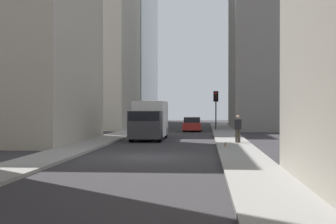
{
  "coord_description": "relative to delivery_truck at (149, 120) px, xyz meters",
  "views": [
    {
      "loc": [
        -22.9,
        -2.75,
        2.39
      ],
      "look_at": [
        8.65,
        -0.27,
        2.08
      ],
      "focal_mm": 51.49,
      "sensor_mm": 36.0,
      "label": 1
    }
  ],
  "objects": [
    {
      "name": "sidewalk_right",
      "position": [
        -12.31,
        3.1,
        -1.39
      ],
      "size": [
        90.0,
        2.2,
        0.14
      ],
      "primitive_type": "cube",
      "color": "gray",
      "rests_on": "ground_plane"
    },
    {
      "name": "ground_plane",
      "position": [
        -12.31,
        -1.4,
        -1.46
      ],
      "size": [
        135.0,
        135.0,
        0.0
      ],
      "primitive_type": "plane",
      "color": "#302D30"
    },
    {
      "name": "traffic_light_midblock",
      "position": [
        14.98,
        -5.2,
        1.58
      ],
      "size": [
        0.43,
        0.52,
        3.95
      ],
      "color": "black",
      "rests_on": "sidewalk_left"
    },
    {
      "name": "sidewalk_left",
      "position": [
        -12.31,
        -5.9,
        -1.39
      ],
      "size": [
        90.0,
        2.2,
        0.14
      ],
      "primitive_type": "cube",
      "color": "gray",
      "rests_on": "ground_plane"
    },
    {
      "name": "sedan_red",
      "position": [
        12.92,
        -2.8,
        -0.8
      ],
      "size": [
        4.3,
        1.78,
        1.42
      ],
      "color": "maroon",
      "rests_on": "ground_plane"
    },
    {
      "name": "delivery_truck",
      "position": [
        0.0,
        0.0,
        0.0
      ],
      "size": [
        6.46,
        2.25,
        2.84
      ],
      "color": "silver",
      "rests_on": "ground_plane"
    },
    {
      "name": "building_left_far",
      "position": [
        18.75,
        -12.0,
        10.08
      ],
      "size": [
        14.8,
        10.0,
        23.08
      ],
      "color": "gray",
      "rests_on": "ground_plane"
    },
    {
      "name": "discarded_bottle",
      "position": [
        -7.54,
        -5.26,
        -1.21
      ],
      "size": [
        0.07,
        0.07,
        0.27
      ],
      "color": "brown",
      "rests_on": "sidewalk_left"
    },
    {
      "name": "pedestrian",
      "position": [
        -4.22,
        -6.2,
        -0.37
      ],
      "size": [
        0.26,
        0.44,
        1.75
      ],
      "color": "#473D33",
      "rests_on": "sidewalk_left"
    }
  ]
}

